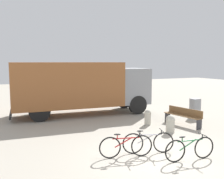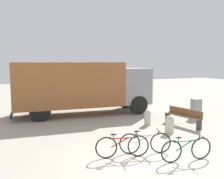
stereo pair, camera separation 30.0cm
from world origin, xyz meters
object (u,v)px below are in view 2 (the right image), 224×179
park_bench (183,116)px  bicycle_far (186,149)px  delivery_truck (82,85)px  bollard_near_bench (170,124)px  bicycle_middle (145,143)px  utility_box (196,108)px  bollard_far_bench (147,117)px  bicycle_near (122,146)px

park_bench → bicycle_far: 4.50m
park_bench → delivery_truck: bearing=29.6°
delivery_truck → bollard_near_bench: (2.39, -5.18, -1.31)m
bicycle_middle → utility_box: utility_box is taller
bicycle_middle → bollard_far_bench: bearing=76.5°
utility_box → park_bench: bearing=-148.6°
bollard_far_bench → bicycle_far: bearing=-105.7°
delivery_truck → bicycle_middle: delivery_truck is taller
park_bench → bollard_far_bench: bearing=53.5°
bollard_far_bench → utility_box: utility_box is taller
bicycle_near → bicycle_middle: size_ratio=1.02×
delivery_truck → bollard_near_bench: 5.85m
bicycle_middle → bicycle_far: bearing=-32.1°
park_bench → bollard_far_bench: (-1.56, 0.74, -0.08)m
park_bench → utility_box: utility_box is taller
park_bench → bicycle_middle: park_bench is taller
park_bench → utility_box: size_ratio=1.95×
bollard_far_bench → park_bench: bearing=-25.4°
bicycle_middle → bicycle_far: size_ratio=0.96×
bollard_far_bench → bollard_near_bench: bearing=-83.7°
bollard_far_bench → utility_box: size_ratio=0.71×
bicycle_far → bollard_far_bench: bicycle_far is taller
delivery_truck → utility_box: delivery_truck is taller
bollard_far_bench → utility_box: bearing=5.1°
bicycle_near → bicycle_far: size_ratio=0.98×
bollard_near_bench → bollard_far_bench: bollard_near_bench is taller
bicycle_middle → delivery_truck: bearing=110.3°
bicycle_near → bicycle_far: bearing=-17.2°
bicycle_far → bollard_near_bench: bearing=70.4°
park_bench → bicycle_middle: size_ratio=1.22×
bicycle_near → bicycle_middle: same height
delivery_truck → bicycle_far: size_ratio=4.59×
park_bench → bollard_near_bench: park_bench is taller
park_bench → bicycle_middle: (-3.61, -2.50, -0.10)m
bicycle_middle → bollard_far_bench: bicycle_middle is taller
delivery_truck → park_bench: bearing=-45.0°
park_bench → bollard_near_bench: 1.60m
bicycle_near → bollard_far_bench: (2.90, 3.25, 0.02)m
park_bench → bicycle_near: size_ratio=1.19×
park_bench → bicycle_far: bearing=131.0°
delivery_truck → bicycle_far: bearing=-78.4°
bicycle_middle → bicycle_far: (0.85, -1.05, 0.00)m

